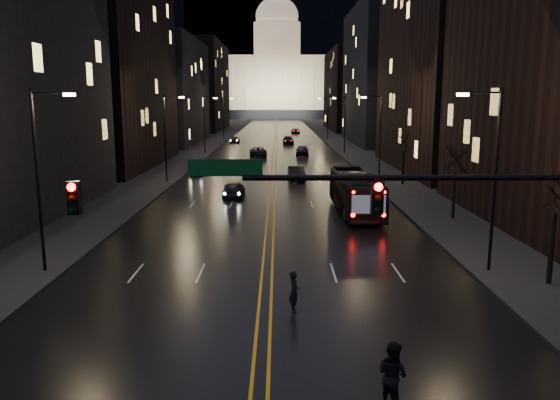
{
  "coord_description": "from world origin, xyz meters",
  "views": [
    {
      "loc": [
        0.56,
        -15.93,
        8.47
      ],
      "look_at": [
        0.65,
        13.21,
        3.1
      ],
      "focal_mm": 35.0,
      "sensor_mm": 36.0,
      "label": 1
    }
  ],
  "objects_px": {
    "receding_car_a": "(297,173)",
    "pedestrian_a": "(294,292)",
    "traffic_signal": "(457,214)",
    "bus": "(356,193)",
    "oncoming_car_a": "(234,189)",
    "oncoming_car_b": "(199,170)",
    "pedestrian_b": "(392,375)"
  },
  "relations": [
    {
      "from": "traffic_signal",
      "to": "bus",
      "type": "bearing_deg",
      "value": 88.84
    },
    {
      "from": "oncoming_car_a",
      "to": "pedestrian_a",
      "type": "height_order",
      "value": "pedestrian_a"
    },
    {
      "from": "bus",
      "to": "receding_car_a",
      "type": "relative_size",
      "value": 2.43
    },
    {
      "from": "oncoming_car_b",
      "to": "pedestrian_a",
      "type": "relative_size",
      "value": 2.39
    },
    {
      "from": "traffic_signal",
      "to": "oncoming_car_a",
      "type": "height_order",
      "value": "traffic_signal"
    },
    {
      "from": "oncoming_car_a",
      "to": "receding_car_a",
      "type": "relative_size",
      "value": 0.97
    },
    {
      "from": "bus",
      "to": "pedestrian_a",
      "type": "xyz_separation_m",
      "value": [
        -5.21,
        -19.64,
        -0.69
      ]
    },
    {
      "from": "bus",
      "to": "oncoming_car_a",
      "type": "bearing_deg",
      "value": 144.32
    },
    {
      "from": "oncoming_car_a",
      "to": "receding_car_a",
      "type": "bearing_deg",
      "value": -118.3
    },
    {
      "from": "receding_car_a",
      "to": "pedestrian_a",
      "type": "relative_size",
      "value": 2.68
    },
    {
      "from": "oncoming_car_b",
      "to": "receding_car_a",
      "type": "xyz_separation_m",
      "value": [
        11.0,
        -3.97,
        0.08
      ]
    },
    {
      "from": "oncoming_car_b",
      "to": "pedestrian_a",
      "type": "bearing_deg",
      "value": 100.84
    },
    {
      "from": "pedestrian_a",
      "to": "oncoming_car_a",
      "type": "bearing_deg",
      "value": 2.37
    },
    {
      "from": "oncoming_car_b",
      "to": "pedestrian_b",
      "type": "xyz_separation_m",
      "value": [
        12.22,
        -47.52,
        0.31
      ]
    },
    {
      "from": "pedestrian_a",
      "to": "bus",
      "type": "bearing_deg",
      "value": -22.34
    },
    {
      "from": "oncoming_car_a",
      "to": "pedestrian_b",
      "type": "relative_size",
      "value": 2.25
    },
    {
      "from": "traffic_signal",
      "to": "oncoming_car_b",
      "type": "bearing_deg",
      "value": 107.56
    },
    {
      "from": "pedestrian_a",
      "to": "pedestrian_b",
      "type": "height_order",
      "value": "pedestrian_b"
    },
    {
      "from": "traffic_signal",
      "to": "oncoming_car_a",
      "type": "xyz_separation_m",
      "value": [
        -9.27,
        31.27,
        -4.35
      ]
    },
    {
      "from": "pedestrian_b",
      "to": "bus",
      "type": "bearing_deg",
      "value": -43.5
    },
    {
      "from": "bus",
      "to": "oncoming_car_a",
      "type": "xyz_separation_m",
      "value": [
        -9.77,
        6.62,
        -0.8
      ]
    },
    {
      "from": "oncoming_car_a",
      "to": "pedestrian_a",
      "type": "bearing_deg",
      "value": 101.24
    },
    {
      "from": "oncoming_car_a",
      "to": "receding_car_a",
      "type": "xyz_separation_m",
      "value": [
        5.86,
        10.28,
        0.0
      ]
    },
    {
      "from": "receding_car_a",
      "to": "traffic_signal",
      "type": "bearing_deg",
      "value": -88.55
    },
    {
      "from": "traffic_signal",
      "to": "bus",
      "type": "xyz_separation_m",
      "value": [
        0.5,
        24.65,
        -3.56
      ]
    },
    {
      "from": "bus",
      "to": "oncoming_car_a",
      "type": "distance_m",
      "value": 11.83
    },
    {
      "from": "traffic_signal",
      "to": "oncoming_car_b",
      "type": "height_order",
      "value": "traffic_signal"
    },
    {
      "from": "bus",
      "to": "oncoming_car_a",
      "type": "height_order",
      "value": "bus"
    },
    {
      "from": "pedestrian_b",
      "to": "pedestrian_a",
      "type": "bearing_deg",
      "value": -17.92
    },
    {
      "from": "bus",
      "to": "oncoming_car_b",
      "type": "bearing_deg",
      "value": 123.99
    },
    {
      "from": "traffic_signal",
      "to": "oncoming_car_a",
      "type": "bearing_deg",
      "value": 106.51
    },
    {
      "from": "traffic_signal",
      "to": "pedestrian_b",
      "type": "distance_m",
      "value": 5.08
    }
  ]
}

